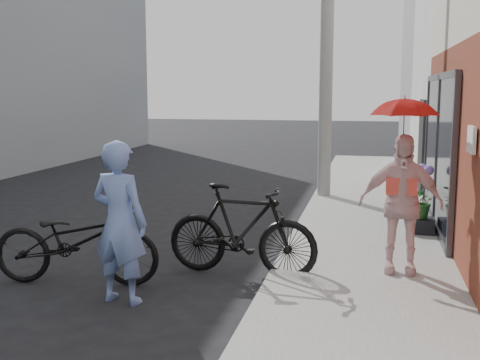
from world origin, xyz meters
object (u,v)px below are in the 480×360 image
(utility_pole, at_px, (327,34))
(planter, at_px, (420,225))
(officer, at_px, (120,222))
(kimono_woman, at_px, (401,204))
(bike_right, at_px, (242,230))
(bike_left, at_px, (76,241))

(utility_pole, xyz_separation_m, planter, (1.78, -3.12, -3.27))
(utility_pole, bearing_deg, officer, -104.23)
(kimono_woman, relative_size, planter, 4.03)
(planter, bearing_deg, bike_right, -134.59)
(kimono_woman, height_order, planter, kimono_woman)
(officer, xyz_separation_m, bike_right, (1.11, 1.25, -0.32))
(bike_left, xyz_separation_m, planter, (4.29, 3.19, -0.31))
(utility_pole, distance_m, planter, 4.85)
(utility_pole, height_order, officer, utility_pole)
(bike_left, distance_m, planter, 5.36)
(bike_right, height_order, planter, bike_right)
(bike_right, distance_m, planter, 3.42)
(bike_left, bearing_deg, officer, -128.20)
(bike_left, relative_size, kimono_woman, 1.20)
(utility_pole, height_order, bike_right, utility_pole)
(officer, height_order, kimono_woman, kimono_woman)
(bike_right, bearing_deg, officer, 143.02)
(utility_pole, distance_m, bike_left, 7.41)
(bike_left, bearing_deg, planter, -60.51)
(bike_left, xyz_separation_m, bike_right, (1.90, 0.77, 0.05))
(utility_pole, distance_m, kimono_woman, 6.06)
(bike_left, bearing_deg, bike_right, -75.09)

